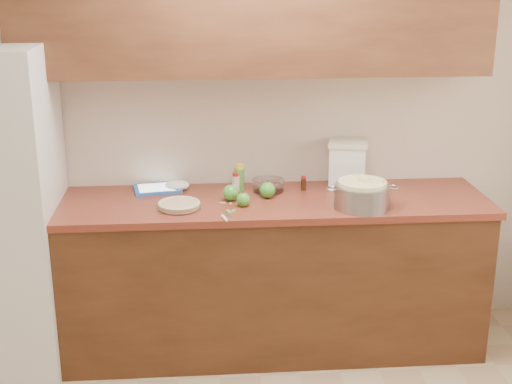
{
  "coord_description": "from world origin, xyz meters",
  "views": [
    {
      "loc": [
        -0.29,
        -2.32,
        2.2
      ],
      "look_at": [
        0.0,
        1.43,
        0.98
      ],
      "focal_mm": 50.0,
      "sensor_mm": 36.0,
      "label": 1
    }
  ],
  "objects": [
    {
      "name": "paring_knife",
      "position": [
        -0.18,
        1.18,
        0.93
      ],
      "size": [
        0.06,
        0.16,
        0.02
      ],
      "rotation": [
        0.0,
        0.0,
        0.26
      ],
      "color": "gray",
      "rests_on": "counter_run"
    },
    {
      "name": "apple_front",
      "position": [
        -0.07,
        1.36,
        0.96
      ],
      "size": [
        0.08,
        0.08,
        0.09
      ],
      "color": "#42972C",
      "rests_on": "counter_run"
    },
    {
      "name": "cinnamon_shaker",
      "position": [
        -0.1,
        1.64,
        0.97
      ],
      "size": [
        0.05,
        0.05,
        0.11
      ],
      "rotation": [
        0.0,
        0.0,
        0.19
      ],
      "color": "beige",
      "rests_on": "counter_run"
    },
    {
      "name": "upper_cabinets",
      "position": [
        0.0,
        1.63,
        1.95
      ],
      "size": [
        2.6,
        0.34,
        0.7
      ],
      "primitive_type": "cube",
      "color": "brown",
      "rests_on": "room_shell"
    },
    {
      "name": "paper_towel",
      "position": [
        -0.44,
        1.68,
        0.95
      ],
      "size": [
        0.18,
        0.16,
        0.06
      ],
      "primitive_type": "ellipsoid",
      "rotation": [
        0.0,
        0.0,
        0.4
      ],
      "color": "white",
      "rests_on": "counter_run"
    },
    {
      "name": "lemon_bottle",
      "position": [
        -0.08,
        1.66,
        1.0
      ],
      "size": [
        0.06,
        0.06,
        0.16
      ],
      "rotation": [
        0.0,
        0.0,
        -0.21
      ],
      "color": "#4C8C38",
      "rests_on": "counter_run"
    },
    {
      "name": "colander",
      "position": [
        0.57,
        1.29,
        0.99
      ],
      "size": [
        0.4,
        0.3,
        0.15
      ],
      "rotation": [
        0.0,
        0.0,
        -0.08
      ],
      "color": "gray",
      "rests_on": "counter_run"
    },
    {
      "name": "apple_center",
      "position": [
        0.07,
        1.5,
        0.97
      ],
      "size": [
        0.09,
        0.09,
        0.1
      ],
      "color": "#42972C",
      "rests_on": "counter_run"
    },
    {
      "name": "counter_run",
      "position": [
        0.0,
        1.48,
        0.46
      ],
      "size": [
        2.64,
        0.68,
        0.92
      ],
      "color": "#522C17",
      "rests_on": "ground"
    },
    {
      "name": "tablet",
      "position": [
        -0.56,
        1.69,
        0.93
      ],
      "size": [
        0.29,
        0.24,
        0.02
      ],
      "rotation": [
        0.0,
        0.0,
        0.16
      ],
      "color": "blue",
      "rests_on": "counter_run"
    },
    {
      "name": "flour_canister",
      "position": [
        0.57,
        1.69,
        1.06
      ],
      "size": [
        0.27,
        0.27,
        0.28
      ],
      "rotation": [
        0.0,
        0.0,
        -0.24
      ],
      "color": "white",
      "rests_on": "counter_run"
    },
    {
      "name": "peel_d",
      "position": [
        -0.15,
        1.29,
        0.92
      ],
      "size": [
        0.04,
        0.04,
        0.0
      ],
      "primitive_type": "cube",
      "rotation": [
        0.0,
        0.0,
        -0.61
      ],
      "color": "#8ABF5D",
      "rests_on": "counter_run"
    },
    {
      "name": "peel_c",
      "position": [
        -0.14,
        1.41,
        0.92
      ],
      "size": [
        0.02,
        0.03,
        0.0
      ],
      "primitive_type": "cube",
      "rotation": [
        0.0,
        0.0,
        -1.75
      ],
      "color": "#8ABF5D",
      "rests_on": "counter_run"
    },
    {
      "name": "mixing_bowl",
      "position": [
        0.09,
        1.62,
        0.96
      ],
      "size": [
        0.19,
        0.19,
        0.07
      ],
      "rotation": [
        0.0,
        0.0,
        -0.32
      ],
      "color": "silver",
      "rests_on": "counter_run"
    },
    {
      "name": "pie",
      "position": [
        -0.42,
        1.35,
        0.94
      ],
      "size": [
        0.24,
        0.24,
        0.04
      ],
      "rotation": [
        0.0,
        0.0,
        -0.33
      ],
      "color": "silver",
      "rests_on": "counter_run"
    },
    {
      "name": "room_shell",
      "position": [
        0.0,
        0.0,
        1.3
      ],
      "size": [
        3.6,
        3.6,
        3.6
      ],
      "color": "tan",
      "rests_on": "ground"
    },
    {
      "name": "apple_left",
      "position": [
        -0.14,
        1.47,
        0.97
      ],
      "size": [
        0.09,
        0.09,
        0.1
      ],
      "color": "#42972C",
      "rests_on": "counter_run"
    },
    {
      "name": "peel_a",
      "position": [
        -0.19,
        1.42,
        0.92
      ],
      "size": [
        0.04,
        0.02,
        0.0
      ],
      "primitive_type": "cube",
      "rotation": [
        0.0,
        0.0,
        -0.28
      ],
      "color": "#8ABF5D",
      "rests_on": "counter_run"
    },
    {
      "name": "vanilla_bottle",
      "position": [
        0.3,
        1.62,
        0.96
      ],
      "size": [
        0.03,
        0.03,
        0.09
      ],
      "rotation": [
        0.0,
        0.0,
        -0.4
      ],
      "color": "black",
      "rests_on": "counter_run"
    },
    {
      "name": "peel_b",
      "position": [
        -0.14,
        1.28,
        0.92
      ],
      "size": [
        0.05,
        0.05,
        0.0
      ],
      "primitive_type": "cube",
      "rotation": [
        0.0,
        0.0,
        0.81
      ],
      "color": "#8ABF5D",
      "rests_on": "counter_run"
    }
  ]
}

